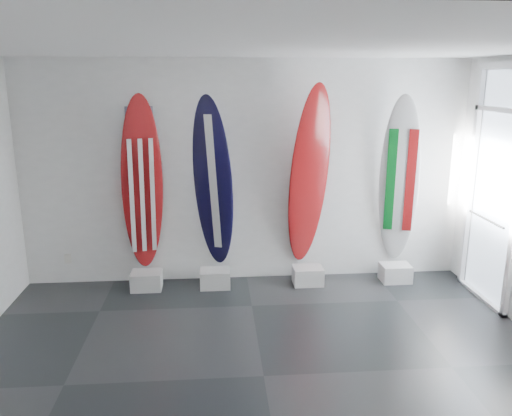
{
  "coord_description": "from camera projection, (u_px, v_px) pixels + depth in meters",
  "views": [
    {
      "loc": [
        -0.42,
        -4.27,
        2.75
      ],
      "look_at": [
        0.04,
        1.4,
        1.29
      ],
      "focal_mm": 35.79,
      "sensor_mm": 36.0,
      "label": 1
    }
  ],
  "objects": [
    {
      "name": "floor",
      "position": [
        264.0,
        376.0,
        4.84
      ],
      "size": [
        6.0,
        6.0,
        0.0
      ],
      "primitive_type": "plane",
      "color": "black",
      "rests_on": "ground"
    },
    {
      "name": "ceiling",
      "position": [
        265.0,
        45.0,
        4.09
      ],
      "size": [
        6.0,
        6.0,
        0.0
      ],
      "primitive_type": "plane",
      "rotation": [
        3.14,
        0.0,
        0.0
      ],
      "color": "white",
      "rests_on": "wall_back"
    },
    {
      "name": "wall_back",
      "position": [
        246.0,
        173.0,
        6.88
      ],
      "size": [
        6.0,
        0.0,
        6.0
      ],
      "primitive_type": "plane",
      "rotation": [
        1.57,
        0.0,
        0.0
      ],
      "color": "silver",
      "rests_on": "ground"
    },
    {
      "name": "wall_front",
      "position": [
        325.0,
        397.0,
        2.05
      ],
      "size": [
        6.0,
        0.0,
        6.0
      ],
      "primitive_type": "plane",
      "rotation": [
        -1.57,
        0.0,
        0.0
      ],
      "color": "silver",
      "rests_on": "ground"
    },
    {
      "name": "display_block_usa",
      "position": [
        147.0,
        281.0,
        6.8
      ],
      "size": [
        0.4,
        0.3,
        0.24
      ],
      "primitive_type": "cube",
      "color": "silver",
      "rests_on": "floor"
    },
    {
      "name": "surfboard_usa",
      "position": [
        142.0,
        185.0,
        6.58
      ],
      "size": [
        0.6,
        0.45,
        2.34
      ],
      "primitive_type": "ellipsoid",
      "rotation": [
        0.11,
        0.0,
        0.25
      ],
      "color": "maroon",
      "rests_on": "display_block_usa"
    },
    {
      "name": "display_block_navy",
      "position": [
        215.0,
        278.0,
        6.88
      ],
      "size": [
        0.4,
        0.3,
        0.24
      ],
      "primitive_type": "cube",
      "color": "silver",
      "rests_on": "floor"
    },
    {
      "name": "surfboard_navy",
      "position": [
        213.0,
        184.0,
        6.66
      ],
      "size": [
        0.66,
        0.62,
        2.33
      ],
      "primitive_type": "ellipsoid",
      "rotation": [
        0.16,
        0.0,
        -0.35
      ],
      "color": "black",
      "rests_on": "display_block_navy"
    },
    {
      "name": "display_block_swiss",
      "position": [
        308.0,
        276.0,
        6.98
      ],
      "size": [
        0.4,
        0.3,
        0.24
      ],
      "primitive_type": "cube",
      "color": "silver",
      "rests_on": "floor"
    },
    {
      "name": "surfboard_swiss",
      "position": [
        309.0,
        177.0,
        6.74
      ],
      "size": [
        0.69,
        0.65,
        2.47
      ],
      "primitive_type": "ellipsoid",
      "rotation": [
        0.17,
        0.0,
        0.31
      ],
      "color": "maroon",
      "rests_on": "display_block_swiss"
    },
    {
      "name": "display_block_italy",
      "position": [
        395.0,
        273.0,
        7.07
      ],
      "size": [
        0.4,
        0.3,
        0.24
      ],
      "primitive_type": "cube",
      "color": "silver",
      "rests_on": "floor"
    },
    {
      "name": "surfboard_italy",
      "position": [
        399.0,
        181.0,
        6.85
      ],
      "size": [
        0.63,
        0.55,
        2.33
      ],
      "primitive_type": "ellipsoid",
      "rotation": [
        0.14,
        0.0,
        -0.33
      ],
      "color": "silver",
      "rests_on": "display_block_italy"
    },
    {
      "name": "wall_outlet",
      "position": [
        68.0,
        259.0,
        6.95
      ],
      "size": [
        0.09,
        0.02,
        0.13
      ],
      "primitive_type": "cube",
      "color": "silver",
      "rests_on": "wall_back"
    },
    {
      "name": "glass_door",
      "position": [
        494.0,
        189.0,
        6.21
      ],
      "size": [
        0.12,
        1.16,
        2.85
      ],
      "primitive_type": null,
      "color": "white",
      "rests_on": "floor"
    }
  ]
}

